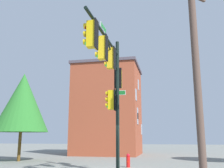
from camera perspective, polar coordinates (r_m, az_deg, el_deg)
name	(u,v)px	position (r m, az deg, el deg)	size (l,w,h in m)	color
signal_pole_assembly	(110,74)	(13.33, -0.46, 2.16)	(6.39, 1.15, 7.40)	black
utility_pole	(197,74)	(11.19, 18.28, 2.17)	(1.34, 1.37, 8.62)	brown
fire_hydrant	(128,161)	(17.00, 3.61, -16.60)	(0.33, 0.24, 0.83)	red
tree_near	(23,102)	(22.58, -19.22, -3.84)	(4.38, 4.38, 7.15)	brown
brick_building	(108,109)	(29.26, -0.83, -5.62)	(6.91, 7.20, 9.95)	#9A452C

